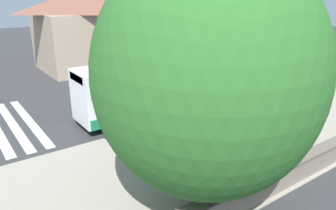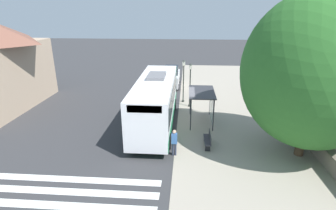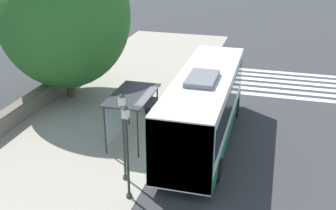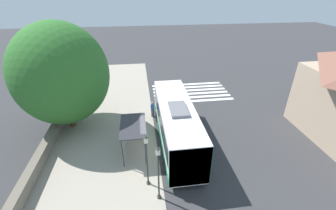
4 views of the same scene
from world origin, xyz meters
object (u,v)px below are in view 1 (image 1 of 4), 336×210
(bus, at_px, (155,85))
(bus_shelter, at_px, (199,95))
(bench, at_px, (144,138))
(pedestrian, at_px, (103,122))
(street_lamp_near, at_px, (235,73))
(shade_tree, at_px, (207,75))
(parked_car_behind_bus, at_px, (268,76))
(street_lamp_far, at_px, (229,78))

(bus, height_order, bus_shelter, bus)
(bus_shelter, bearing_deg, bench, 92.03)
(pedestrian, height_order, street_lamp_near, street_lamp_near)
(pedestrian, distance_m, street_lamp_near, 9.75)
(shade_tree, relative_size, parked_car_behind_bus, 2.05)
(parked_car_behind_bus, bearing_deg, street_lamp_far, 107.05)
(bench, height_order, street_lamp_far, street_lamp_far)
(shade_tree, xyz_separation_m, parked_car_behind_bus, (8.52, -14.45, -4.01))
(bench, bearing_deg, bus_shelter, -87.97)
(street_lamp_near, height_order, shade_tree, shade_tree)
(bus, xyz_separation_m, bench, (-3.67, 3.10, -1.44))
(bus_shelter, height_order, street_lamp_near, street_lamp_near)
(pedestrian, height_order, shade_tree, shade_tree)
(shade_tree, bearing_deg, street_lamp_far, -50.39)
(bus, xyz_separation_m, street_lamp_far, (-2.53, -4.09, 0.42))
(bus_shelter, distance_m, shade_tree, 7.67)
(bus_shelter, relative_size, parked_car_behind_bus, 0.76)
(street_lamp_far, height_order, shade_tree, shade_tree)
(bus_shelter, distance_m, pedestrian, 5.53)
(bus_shelter, xyz_separation_m, street_lamp_near, (1.60, -4.59, 0.28))
(street_lamp_near, xyz_separation_m, parked_car_behind_bus, (1.43, -5.41, -1.31))
(bus, xyz_separation_m, pedestrian, (-1.59, 4.36, -0.94))
(bus_shelter, height_order, street_lamp_far, street_lamp_far)
(bench, relative_size, street_lamp_far, 0.41)
(street_lamp_near, relative_size, parked_car_behind_bus, 0.87)
(bench, height_order, parked_car_behind_bus, parked_car_behind_bus)
(street_lamp_far, relative_size, parked_car_behind_bus, 0.86)
(bus_shelter, distance_m, bench, 4.13)
(bus, height_order, street_lamp_near, street_lamp_near)
(street_lamp_near, height_order, street_lamp_far, street_lamp_near)
(street_lamp_near, distance_m, street_lamp_far, 1.33)
(pedestrian, relative_size, street_lamp_far, 0.43)
(bus_shelter, distance_m, street_lamp_far, 3.55)
(bus, xyz_separation_m, street_lamp_near, (-1.94, -5.29, 0.45))
(street_lamp_near, bearing_deg, shade_tree, 128.11)
(bus, distance_m, street_lamp_far, 4.83)
(bus, bearing_deg, street_lamp_far, -121.72)
(parked_car_behind_bus, bearing_deg, bus, 87.30)
(bench, bearing_deg, shade_tree, 173.04)
(bus_shelter, xyz_separation_m, parked_car_behind_bus, (3.03, -10.00, -1.03))
(bus, distance_m, bus_shelter, 3.61)
(pedestrian, bearing_deg, bus, -69.92)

